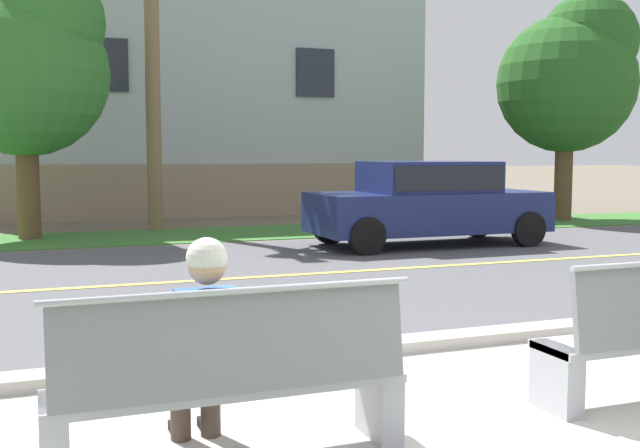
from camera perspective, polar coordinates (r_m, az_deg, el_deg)
The scene contains 13 objects.
ground_plane at distance 11.80m, azimuth -8.17°, elevation -2.97°, with size 140.00×140.00×0.00m, color #665B4C.
sidewalk_pavement at distance 4.87m, azimuth 12.51°, elevation -15.17°, with size 44.00×3.60×0.01m, color #B7B2A8.
curb_edge at distance 6.49m, azimuth 2.92°, elevation -9.34°, with size 44.00×0.30×0.11m, color #ADA89E.
street_asphalt at distance 10.36m, azimuth -6.35°, elevation -4.10°, with size 52.00×8.00×0.01m, color #515156.
road_centre_line at distance 10.36m, azimuth -6.35°, elevation -4.07°, with size 48.00×0.14×0.01m, color #E0CC4C.
far_verge_grass at distance 15.78m, azimuth -11.41°, elevation -0.89°, with size 48.00×2.80×0.02m, color #38702D.
bench_left at distance 4.23m, azimuth -6.64°, elevation -11.75°, with size 1.97×0.48×1.01m.
seated_person_blue at distance 4.31m, azimuth -8.66°, elevation -8.49°, with size 0.52×0.68×1.25m.
car_navy_far at distance 14.07m, azimuth 8.09°, elevation 1.87°, with size 4.30×1.86×1.54m.
shade_tree_far_left at distance 15.98m, azimuth -20.92°, elevation 11.36°, with size 3.24×3.24×5.34m.
shade_tree_left at distance 20.12m, azimuth 18.33°, elevation 10.62°, with size 3.39×3.39×5.60m.
garden_wall at distance 20.20m, azimuth -8.30°, elevation 2.48°, with size 13.00×0.36×1.40m, color gray.
house_across_street at distance 23.45m, azimuth -9.62°, elevation 10.58°, with size 13.25×6.91×7.62m.
Camera 1 is at (-2.53, -3.40, 1.71)m, focal length 42.75 mm.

